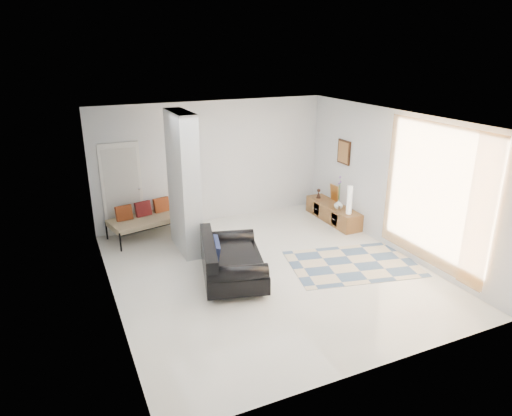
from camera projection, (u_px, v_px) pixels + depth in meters
name	position (u px, v px, depth m)	size (l,w,h in m)	color
floor	(269.00, 271.00, 8.46)	(6.00, 6.00, 0.00)	silver
ceiling	(270.00, 119.00, 7.52)	(6.00, 6.00, 0.00)	white
wall_back	(213.00, 162.00, 10.57)	(6.00, 6.00, 0.00)	silver
wall_front	(380.00, 273.00, 5.42)	(6.00, 6.00, 0.00)	silver
wall_left	(107.00, 223.00, 6.93)	(6.00, 6.00, 0.00)	silver
wall_right	(394.00, 181.00, 9.06)	(6.00, 6.00, 0.00)	silver
partition_column	(183.00, 183.00, 8.94)	(0.35, 1.20, 2.80)	silver
hallway_door	(122.00, 189.00, 9.85)	(0.85, 0.06, 2.04)	white
curtain	(434.00, 196.00, 8.03)	(2.55, 2.55, 0.00)	gold
wall_art	(344.00, 152.00, 10.42)	(0.04, 0.45, 0.55)	#351C0E
media_console	(333.00, 213.00, 10.83)	(0.45, 1.76, 0.80)	brown
loveseat	(229.00, 261.00, 8.07)	(1.44, 1.95, 0.76)	silver
daybed	(152.00, 217.00, 9.96)	(2.02, 1.21, 0.77)	black
area_rug	(353.00, 264.00, 8.74)	(2.38, 1.59, 0.01)	beige
cylinder_lamp	(350.00, 200.00, 10.10)	(0.12, 0.12, 0.64)	beige
bronze_figurine	(319.00, 193.00, 11.21)	(0.12, 0.12, 0.23)	#331E16
vase	(338.00, 204.00, 10.48)	(0.21, 0.21, 0.22)	white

